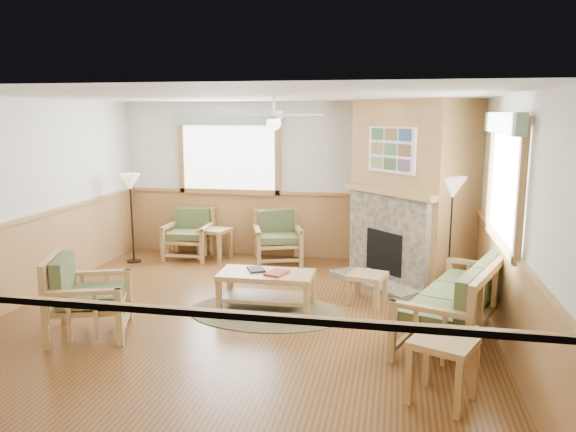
% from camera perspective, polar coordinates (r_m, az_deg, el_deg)
% --- Properties ---
extents(floor, '(6.00, 6.00, 0.01)m').
position_cam_1_polar(floor, '(7.21, -4.26, -9.95)').
color(floor, brown).
rests_on(floor, ground).
extents(ceiling, '(6.00, 6.00, 0.01)m').
position_cam_1_polar(ceiling, '(6.76, -4.57, 12.07)').
color(ceiling, white).
rests_on(ceiling, floor).
extents(wall_back, '(6.00, 0.02, 2.70)m').
position_cam_1_polar(wall_back, '(9.75, 0.30, 3.64)').
color(wall_back, white).
rests_on(wall_back, floor).
extents(wall_front, '(6.00, 0.02, 2.70)m').
position_cam_1_polar(wall_front, '(4.12, -15.66, -6.23)').
color(wall_front, white).
rests_on(wall_front, floor).
extents(wall_left, '(0.02, 6.00, 2.70)m').
position_cam_1_polar(wall_left, '(8.18, -25.11, 1.34)').
color(wall_left, white).
rests_on(wall_left, floor).
extents(wall_right, '(0.02, 6.00, 2.70)m').
position_cam_1_polar(wall_right, '(6.72, 21.08, -0.16)').
color(wall_right, white).
rests_on(wall_right, floor).
extents(wainscot, '(6.00, 6.00, 1.10)m').
position_cam_1_polar(wainscot, '(7.04, -4.32, -5.71)').
color(wainscot, '#A57743').
rests_on(wainscot, floor).
extents(fireplace, '(3.11, 3.11, 2.70)m').
position_cam_1_polar(fireplace, '(8.64, 12.57, 2.51)').
color(fireplace, '#A57743').
rests_on(fireplace, floor).
extents(window_back, '(1.90, 0.16, 1.50)m').
position_cam_1_polar(window_back, '(9.91, -6.11, 10.53)').
color(window_back, white).
rests_on(window_back, wall_back).
extents(window_right, '(0.16, 1.90, 1.50)m').
position_cam_1_polar(window_right, '(6.41, 21.72, 9.95)').
color(window_right, white).
rests_on(window_right, wall_right).
extents(ceiling_fan, '(1.59, 1.59, 0.36)m').
position_cam_1_polar(ceiling_fan, '(6.98, -1.47, 11.72)').
color(ceiling_fan, white).
rests_on(ceiling_fan, ceiling).
extents(sofa, '(2.21, 1.51, 0.94)m').
position_cam_1_polar(sofa, '(6.62, 16.89, -7.92)').
color(sofa, '#AC8550').
rests_on(sofa, floor).
extents(armchair_back_left, '(0.78, 0.78, 0.85)m').
position_cam_1_polar(armchair_back_left, '(9.95, -10.05, -1.78)').
color(armchair_back_left, '#AC8550').
rests_on(armchair_back_left, floor).
extents(armchair_back_right, '(0.97, 0.97, 0.86)m').
position_cam_1_polar(armchair_back_right, '(9.50, -1.04, -2.18)').
color(armchair_back_right, '#AC8550').
rests_on(armchair_back_right, floor).
extents(armchair_left, '(1.06, 1.06, 0.93)m').
position_cam_1_polar(armchair_left, '(6.81, -19.58, -7.61)').
color(armchair_left, '#AC8550').
rests_on(armchair_left, floor).
extents(coffee_table, '(1.22, 0.62, 0.48)m').
position_cam_1_polar(coffee_table, '(7.32, -2.21, -7.57)').
color(coffee_table, '#AC8550').
rests_on(coffee_table, floor).
extents(end_table_chairs, '(0.57, 0.56, 0.54)m').
position_cam_1_polar(end_table_chairs, '(9.83, -7.42, -2.81)').
color(end_table_chairs, '#AC8550').
rests_on(end_table_chairs, floor).
extents(end_table_sofa, '(0.67, 0.66, 0.58)m').
position_cam_1_polar(end_table_sofa, '(5.26, 15.40, -14.89)').
color(end_table_sofa, '#AC8550').
rests_on(end_table_sofa, floor).
extents(footstool, '(0.57, 0.57, 0.40)m').
position_cam_1_polar(footstool, '(7.61, 8.02, -7.26)').
color(footstool, '#AC8550').
rests_on(footstool, floor).
extents(braided_rug, '(2.15, 2.15, 0.01)m').
position_cam_1_polar(braided_rug, '(7.24, -2.19, -9.74)').
color(braided_rug, brown).
rests_on(braided_rug, floor).
extents(floor_lamp_left, '(0.41, 0.41, 1.52)m').
position_cam_1_polar(floor_lamp_left, '(9.79, -15.58, -0.21)').
color(floor_lamp_left, black).
rests_on(floor_lamp_left, floor).
extents(floor_lamp_right, '(0.48, 0.48, 1.67)m').
position_cam_1_polar(floor_lamp_right, '(8.01, 16.12, -2.02)').
color(floor_lamp_right, black).
rests_on(floor_lamp_right, floor).
extents(book_red, '(0.30, 0.35, 0.03)m').
position_cam_1_polar(book_red, '(7.16, -1.15, -5.70)').
color(book_red, maroon).
rests_on(book_red, coffee_table).
extents(book_dark, '(0.30, 0.33, 0.02)m').
position_cam_1_polar(book_dark, '(7.34, -3.25, -5.35)').
color(book_dark, black).
rests_on(book_dark, coffee_table).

